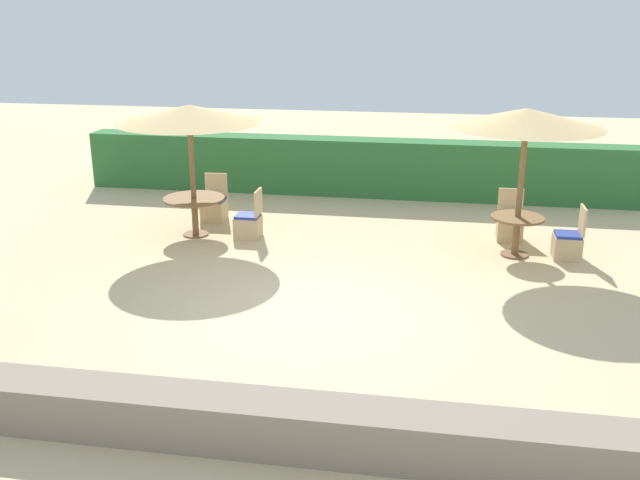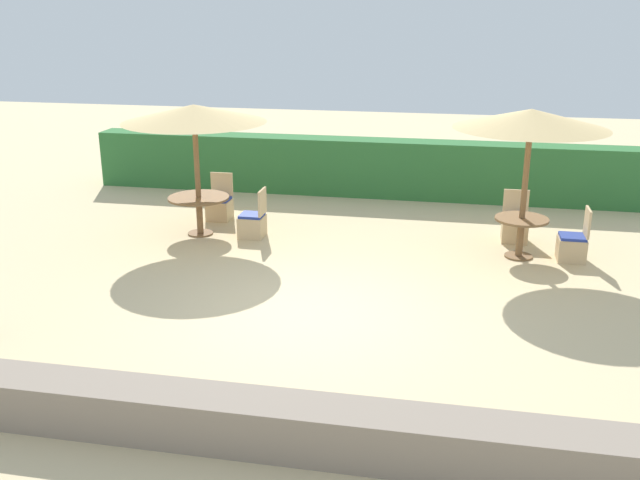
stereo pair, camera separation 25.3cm
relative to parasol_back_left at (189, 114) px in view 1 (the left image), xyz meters
The scene contains 11 objects.
ground_plane 4.84m from the parasol_back_left, 48.24° to the right, with size 40.00×40.00×0.00m, color #D1BA8C.
hedge_row 4.82m from the parasol_back_left, 51.18° to the left, with size 13.00×0.70×1.29m, color #2D6B33.
stone_border 7.33m from the parasol_back_left, 66.18° to the right, with size 10.00×0.56×0.53m, color gray.
parasol_back_left is the anchor object (origin of this frame).
round_table_back_left 1.69m from the parasol_back_left, ahead, with size 1.15×1.15×0.74m.
patio_chair_back_left_east 2.28m from the parasol_back_left, ahead, with size 0.46×0.46×0.93m.
patio_chair_back_left_north 2.27m from the parasol_back_left, 87.19° to the left, with size 0.46×0.46×0.93m.
parasol_back_right 5.89m from the parasol_back_left, ahead, with size 2.54×2.54×2.56m.
round_table_back_right 6.15m from the parasol_back_left, ahead, with size 0.91×0.91×0.71m.
patio_chair_back_right_east 7.07m from the parasol_back_left, ahead, with size 0.46×0.46×0.93m.
patio_chair_back_right_north 6.24m from the parasol_back_left, ahead, with size 0.46×0.46×0.93m.
Camera 1 is at (1.67, -9.15, 4.18)m, focal length 40.00 mm.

